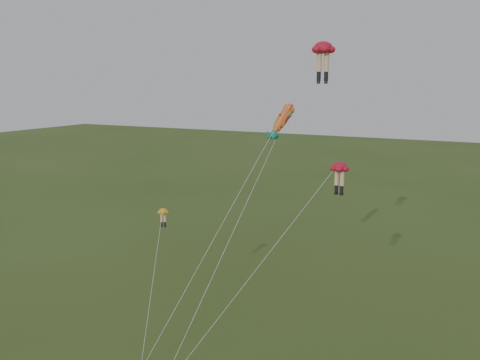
% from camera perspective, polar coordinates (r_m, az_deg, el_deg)
% --- Properties ---
extents(legs_kite_red_high, '(9.27, 12.03, 21.44)m').
position_cam_1_polar(legs_kite_red_high, '(39.06, 8.67, 13.16)').
color(legs_kite_red_high, '#B21228').
rests_on(legs_kite_red_high, ground).
extents(legs_kite_red_mid, '(8.84, 9.10, 13.47)m').
position_cam_1_polar(legs_kite_red_mid, '(35.73, 10.22, 0.69)').
color(legs_kite_red_mid, '#B21228').
rests_on(legs_kite_red_mid, ground).
extents(legs_kite_yellow, '(4.80, 9.52, 9.04)m').
position_cam_1_polar(legs_kite_yellow, '(41.25, -8.34, -4.36)').
color(legs_kite_yellow, gold).
rests_on(legs_kite_yellow, ground).
extents(fish_kite, '(3.96, 12.82, 17.34)m').
position_cam_1_polar(fish_kite, '(39.36, 4.55, 6.44)').
color(fish_kite, orange).
rests_on(fish_kite, ground).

